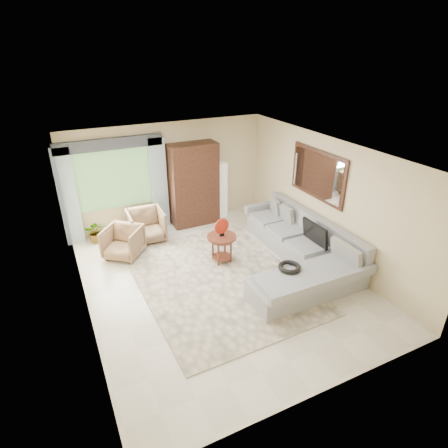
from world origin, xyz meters
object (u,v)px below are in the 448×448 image
coffee_table (222,248)px  sectional_sofa (300,253)px  potted_plant (96,231)px  armchair_right (146,226)px  tv_screen (315,233)px  armchair_left (123,242)px  armoire (194,185)px  floor_lamp (221,190)px

coffee_table → sectional_sofa: bearing=-29.5°
potted_plant → armchair_right: bearing=-21.9°
armchair_right → tv_screen: bearing=-39.5°
armchair_left → potted_plant: armchair_left is taller
armchair_left → sectional_sofa: bearing=8.5°
armchair_right → sectional_sofa: bearing=-41.3°
tv_screen → potted_plant: (-4.00, 3.02, -0.45)m
armoire → armchair_right: bearing=-163.9°
armoire → floor_lamp: (0.80, 0.06, -0.30)m
armchair_right → potted_plant: (-1.10, 0.44, -0.11)m
tv_screen → floor_lamp: floor_lamp is taller
armchair_left → floor_lamp: 3.05m
armchair_right → armoire: (1.40, 0.40, 0.67)m
potted_plant → sectional_sofa: bearing=-38.2°
sectional_sofa → armchair_left: 3.84m
sectional_sofa → armchair_right: bearing=136.5°
tv_screen → floor_lamp: size_ratio=0.49×
tv_screen → coffee_table: 1.98m
tv_screen → potted_plant: 5.03m
coffee_table → armchair_left: 2.18m
coffee_table → armoire: (0.21, 2.08, 0.72)m
sectional_sofa → armchair_left: size_ratio=4.53×
tv_screen → coffee_table: bearing=152.2°
armchair_right → floor_lamp: bearing=14.1°
coffee_table → tv_screen: bearing=-27.8°
tv_screen → armoire: size_ratio=0.35×
coffee_table → armoire: size_ratio=0.30×
sectional_sofa → armchair_left: (-3.29, 1.97, 0.06)m
sectional_sofa → floor_lamp: bearing=98.3°
armchair_right → potted_plant: armchair_right is taller
sectional_sofa → tv_screen: size_ratio=4.68×
tv_screen → armchair_right: size_ratio=0.89×
armoire → coffee_table: bearing=-95.9°
armchair_left → armchair_right: size_ratio=0.92×
sectional_sofa → coffee_table: bearing=150.5°
armoire → floor_lamp: bearing=4.3°
floor_lamp → potted_plant: bearing=-179.6°
coffee_table → armoire: 2.21m
coffee_table → floor_lamp: (1.01, 2.14, 0.42)m
potted_plant → floor_lamp: floor_lamp is taller
tv_screen → armchair_right: tv_screen is taller
sectional_sofa → coffee_table: sectional_sofa is taller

